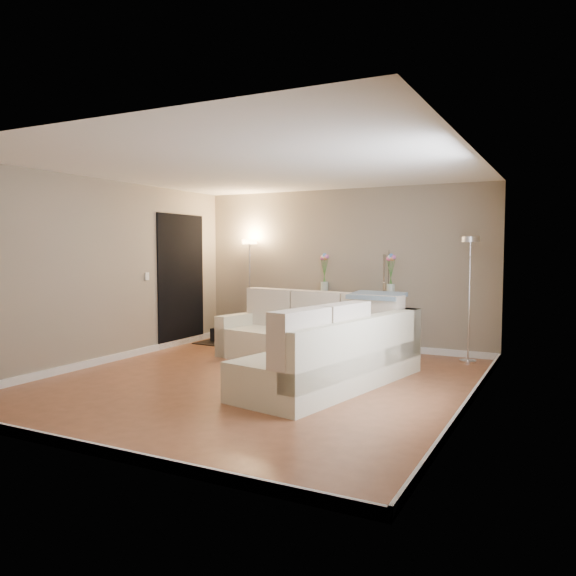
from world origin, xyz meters
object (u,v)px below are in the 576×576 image
at_px(sectional_sofa, 316,344).
at_px(floor_lamp_unlit, 470,274).
at_px(console_table, 351,320).
at_px(floor_lamp_lit, 250,269).

bearing_deg(sectional_sofa, floor_lamp_unlit, 43.63).
bearing_deg(floor_lamp_unlit, console_table, 172.13).
distance_m(console_table, floor_lamp_lit, 2.03).
relative_size(floor_lamp_lit, floor_lamp_unlit, 1.00).
bearing_deg(floor_lamp_unlit, sectional_sofa, -136.37).
relative_size(console_table, floor_lamp_lit, 0.78).
relative_size(console_table, floor_lamp_unlit, 0.78).
xyz_separation_m(floor_lamp_lit, floor_lamp_unlit, (3.75, -0.18, 0.01)).
bearing_deg(sectional_sofa, console_table, 96.23).
xyz_separation_m(sectional_sofa, floor_lamp_lit, (-2.08, 1.78, 0.89)).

